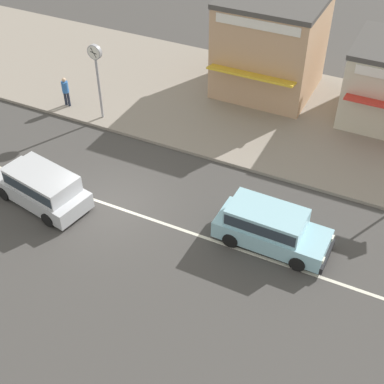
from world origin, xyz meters
TOP-DOWN VIEW (x-y plane):
  - ground_plane at (0.00, 0.00)m, footprint 160.00×160.00m
  - lane_centre_stripe at (0.00, 0.00)m, footprint 50.40×0.14m
  - kerb_strip at (0.00, 9.61)m, footprint 68.00×10.00m
  - minivan_silver_0 at (-2.73, -0.99)m, footprint 4.64×2.52m
  - minivan_pale_blue_3 at (6.39, 0.85)m, footprint 4.37×1.93m
  - street_clock at (-4.00, 5.38)m, footprint 0.72×0.22m
  - pedestrian_near_clock at (-6.24, 5.54)m, footprint 0.34×0.34m
  - shopfront_mid_block at (2.40, 11.73)m, footprint 4.99×5.54m

SIDE VIEW (x-z plane):
  - ground_plane at x=0.00m, z-range 0.00..0.00m
  - lane_centre_stripe at x=0.00m, z-range 0.00..0.01m
  - kerb_strip at x=0.00m, z-range 0.00..0.15m
  - minivan_pale_blue_3 at x=6.39m, z-range 0.06..1.63m
  - minivan_silver_0 at x=-2.73m, z-range 0.06..1.63m
  - pedestrian_near_clock at x=-6.24m, z-range 0.27..1.84m
  - shopfront_mid_block at x=2.40m, z-range 0.16..5.17m
  - street_clock at x=-4.00m, z-range 1.14..5.01m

